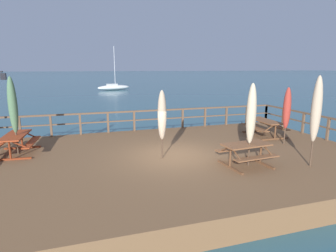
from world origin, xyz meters
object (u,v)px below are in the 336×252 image
object	(u,v)px
picnic_table_back_left	(246,150)
patio_umbrella_short_back	(251,109)
sailboat_distant	(114,87)
picnic_table_mid_right	(265,124)
picnic_table_front_right	(16,140)
patio_umbrella_tall_back_left	(316,110)
patio_umbrella_tall_front	(13,106)
patio_umbrella_tall_mid_left	(162,116)
patio_umbrella_tall_back_right	(287,108)
patio_umbrella_short_front	(251,114)

from	to	relation	value
picnic_table_back_left	patio_umbrella_short_back	size ratio (longest dim) A/B	0.65
patio_umbrella_short_back	sailboat_distant	world-z (taller)	sailboat_distant
picnic_table_mid_right	picnic_table_front_right	world-z (taller)	same
picnic_table_front_right	patio_umbrella_short_back	xyz separation A→B (m)	(8.90, -2.26, 1.14)
patio_umbrella_short_back	patio_umbrella_tall_back_left	bearing A→B (deg)	-66.94
patio_umbrella_tall_front	patio_umbrella_tall_mid_left	size ratio (longest dim) A/B	1.18
picnic_table_back_left	patio_umbrella_tall_back_right	distance (m)	3.75
picnic_table_mid_right	patio_umbrella_short_back	size ratio (longest dim) A/B	0.77
picnic_table_back_left	patio_umbrella_tall_front	world-z (taller)	patio_umbrella_tall_front
patio_umbrella_tall_back_right	patio_umbrella_tall_mid_left	bearing A→B (deg)	-177.55
picnic_table_back_left	patio_umbrella_short_back	world-z (taller)	patio_umbrella_short_back
patio_umbrella_short_back	patio_umbrella_tall_back_right	distance (m)	2.02
picnic_table_mid_right	picnic_table_front_right	size ratio (longest dim) A/B	1.03
patio_umbrella_tall_front	sailboat_distant	distance (m)	40.65
picnic_table_mid_right	picnic_table_back_left	distance (m)	4.79
picnic_table_back_left	picnic_table_mid_right	bearing A→B (deg)	46.80
patio_umbrella_tall_front	patio_umbrella_tall_back_right	size ratio (longest dim) A/B	1.20
patio_umbrella_short_back	sailboat_distant	bearing A→B (deg)	91.05
patio_umbrella_short_front	patio_umbrella_tall_mid_left	distance (m)	3.08
picnic_table_back_left	patio_umbrella_short_front	xyz separation A→B (m)	(0.08, -0.06, 1.24)
picnic_table_mid_right	picnic_table_back_left	bearing A→B (deg)	-133.20
picnic_table_front_right	patio_umbrella_short_back	bearing A→B (deg)	-14.23
picnic_table_back_left	patio_umbrella_short_back	xyz separation A→B (m)	(1.12, 1.52, 1.15)
patio_umbrella_short_back	patio_umbrella_tall_back_right	bearing A→B (deg)	9.32
picnic_table_mid_right	patio_umbrella_tall_mid_left	size ratio (longest dim) A/B	0.82
patio_umbrella_tall_back_left	patio_umbrella_short_back	bearing A→B (deg)	113.06
picnic_table_back_left	sailboat_distant	bearing A→B (deg)	89.55
picnic_table_back_left	sailboat_distant	xyz separation A→B (m)	(0.35, 43.50, -0.77)
picnic_table_mid_right	picnic_table_front_right	distance (m)	11.07
patio_umbrella_tall_front	patio_umbrella_tall_back_right	bearing A→B (deg)	-9.78
patio_umbrella_tall_back_right	sailboat_distant	size ratio (longest dim) A/B	0.32
picnic_table_front_right	patio_umbrella_tall_mid_left	bearing A→B (deg)	-22.40
sailboat_distant	patio_umbrella_tall_back_left	bearing A→B (deg)	-87.77
picnic_table_front_right	patio_umbrella_short_front	bearing A→B (deg)	-25.97
patio_umbrella_tall_mid_left	patio_umbrella_tall_front	bearing A→B (deg)	158.01
patio_umbrella_tall_front	patio_umbrella_tall_back_left	bearing A→B (deg)	-24.34
patio_umbrella_tall_front	patio_umbrella_tall_back_right	world-z (taller)	patio_umbrella_tall_front
picnic_table_mid_right	patio_umbrella_tall_back_right	distance (m)	1.95
picnic_table_mid_right	patio_umbrella_tall_back_left	size ratio (longest dim) A/B	0.67
picnic_table_back_left	patio_umbrella_tall_back_left	size ratio (longest dim) A/B	0.57
picnic_table_back_left	patio_umbrella_tall_mid_left	distance (m)	3.16
patio_umbrella_short_front	patio_umbrella_tall_back_left	world-z (taller)	patio_umbrella_tall_back_left
picnic_table_front_right	picnic_table_mid_right	bearing A→B (deg)	-1.44
patio_umbrella_tall_mid_left	sailboat_distant	distance (m)	42.03
patio_umbrella_short_back	patio_umbrella_tall_mid_left	size ratio (longest dim) A/B	1.06
picnic_table_mid_right	picnic_table_back_left	world-z (taller)	same
patio_umbrella_short_front	patio_umbrella_tall_back_right	bearing A→B (deg)	32.09
patio_umbrella_short_front	patio_umbrella_tall_back_left	size ratio (longest dim) A/B	0.92
patio_umbrella_short_front	sailboat_distant	distance (m)	43.60
patio_umbrella_short_back	picnic_table_mid_right	bearing A→B (deg)	42.41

